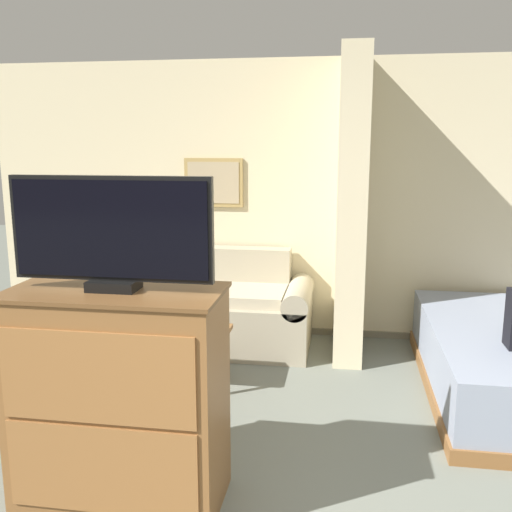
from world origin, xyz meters
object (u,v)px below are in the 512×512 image
(tv_dresser, at_px, (119,398))
(tv, at_px, (111,233))
(table_lamp, at_px, (85,251))
(coffee_table, at_px, (189,338))
(couch, at_px, (205,310))

(tv_dresser, bearing_deg, tv, 90.00)
(table_lamp, distance_m, tv, 2.82)
(coffee_table, distance_m, table_lamp, 1.67)
(couch, height_order, coffee_table, couch)
(tv, bearing_deg, table_lamp, 118.59)
(couch, distance_m, tv, 2.61)
(couch, bearing_deg, tv_dresser, -86.53)
(couch, xyz_separation_m, tv, (0.14, -2.37, 1.09))
(coffee_table, bearing_deg, table_lamp, 142.83)
(couch, height_order, tv, tv)
(coffee_table, xyz_separation_m, table_lamp, (-1.28, 0.97, 0.46))
(coffee_table, relative_size, tv_dresser, 0.54)
(couch, xyz_separation_m, table_lamp, (-1.18, 0.06, 0.51))
(coffee_table, relative_size, table_lamp, 1.35)
(tv_dresser, bearing_deg, coffee_table, 91.85)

